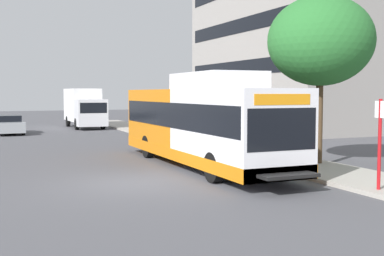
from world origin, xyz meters
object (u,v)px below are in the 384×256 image
box_truck_background (84,107)px  transit_bus (201,123)px  street_tree_near_stop (321,41)px  bus_stop_sign_pole (380,137)px  parked_car_far_lane (10,125)px

box_truck_background → transit_bus: bearing=-90.0°
street_tree_near_stop → box_truck_background: bearing=99.4°
transit_bus → bus_stop_sign_pole: transit_bus is taller
bus_stop_sign_pole → box_truck_background: (-2.40, 30.65, 0.09)m
bus_stop_sign_pole → parked_car_far_lane: 27.74m
parked_car_far_lane → transit_bus: bearing=-72.5°
bus_stop_sign_pole → parked_car_far_lane: bus_stop_sign_pole is taller
transit_bus → bus_stop_sign_pole: size_ratio=4.71×
bus_stop_sign_pole → box_truck_background: size_ratio=0.37×
street_tree_near_stop → box_truck_background: street_tree_near_stop is taller
bus_stop_sign_pole → transit_bus: bearing=108.9°
street_tree_near_stop → box_truck_background: size_ratio=0.93×
transit_bus → box_truck_background: (0.01, 23.62, 0.04)m
street_tree_near_stop → box_truck_background: 26.08m
transit_bus → box_truck_background: size_ratio=1.75×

